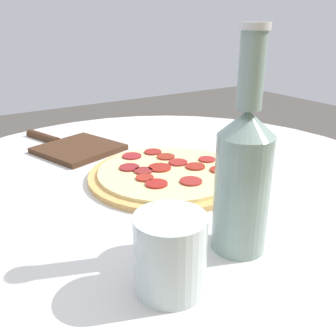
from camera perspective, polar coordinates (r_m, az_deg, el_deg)
The scene contains 5 objects.
table at distance 0.79m, azimuth -0.60°, elevation -13.64°, with size 0.98×0.98×0.76m.
pizza at distance 0.71m, azimuth -0.01°, elevation -0.88°, with size 0.30×0.30×0.02m.
beer_bottle at distance 0.47m, azimuth 11.37°, elevation -0.93°, with size 0.07×0.07×0.28m.
pizza_paddle at distance 0.89m, azimuth -14.31°, elevation 3.14°, with size 0.20×0.29×0.02m.
drinking_glass at distance 0.42m, azimuth 0.33°, elevation -12.87°, with size 0.08×0.08×0.09m.
Camera 1 is at (0.35, 0.55, 1.04)m, focal length 40.00 mm.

